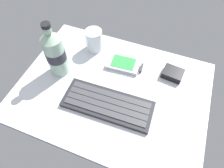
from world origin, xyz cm
name	(u,v)px	position (x,y,z in cm)	size (l,w,h in cm)	color
ground_plane	(112,91)	(0.00, -0.23, -0.99)	(64.00, 48.00, 2.80)	silver
keyboard	(108,104)	(0.99, -6.36, 0.81)	(29.36, 11.99, 1.70)	#232328
handheld_device	(125,64)	(0.66, 11.51, 0.73)	(13.17, 8.43, 1.50)	#B7BABF
juice_cup	(94,41)	(-13.39, 15.65, 3.91)	(6.40, 6.40, 8.50)	silver
water_bottle	(55,53)	(-20.47, 0.95, 9.01)	(6.73, 6.73, 20.80)	#9EC1A8
charger_block	(173,73)	(18.00, 13.16, 1.20)	(7.00, 5.60, 2.40)	black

